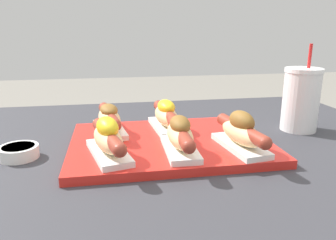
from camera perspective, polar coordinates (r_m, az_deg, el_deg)
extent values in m
cube|color=red|center=(0.74, 0.27, -4.07)|extent=(0.44, 0.32, 0.02)
cube|color=white|center=(0.66, -10.28, -5.59)|extent=(0.09, 0.16, 0.01)
ellipsoid|color=#E5C184|center=(0.65, -10.40, -3.28)|extent=(0.08, 0.14, 0.04)
cylinder|color=maroon|center=(0.64, -10.44, -2.68)|extent=(0.07, 0.17, 0.03)
sphere|color=maroon|center=(0.57, -8.39, -5.24)|extent=(0.03, 0.03, 0.03)
sphere|color=maroon|center=(0.72, -12.02, -0.68)|extent=(0.03, 0.03, 0.03)
ellipsoid|color=yellow|center=(0.64, -10.51, -1.20)|extent=(0.06, 0.08, 0.04)
cube|color=white|center=(0.67, 2.06, -4.95)|extent=(0.06, 0.16, 0.01)
ellipsoid|color=#E5C184|center=(0.66, 2.08, -2.67)|extent=(0.05, 0.14, 0.04)
cylinder|color=maroon|center=(0.66, 2.09, -2.08)|extent=(0.03, 0.17, 0.03)
sphere|color=maroon|center=(0.58, 3.67, -4.68)|extent=(0.03, 0.03, 0.03)
sphere|color=maroon|center=(0.74, 0.86, -0.04)|extent=(0.03, 0.03, 0.03)
ellipsoid|color=brown|center=(0.65, 2.10, -0.73)|extent=(0.04, 0.08, 0.03)
cube|color=white|center=(0.70, 12.45, -4.37)|extent=(0.08, 0.16, 0.01)
ellipsoid|color=#E5C184|center=(0.69, 12.58, -2.19)|extent=(0.07, 0.14, 0.04)
cylinder|color=maroon|center=(0.69, 12.62, -1.62)|extent=(0.05, 0.17, 0.03)
sphere|color=maroon|center=(0.62, 16.58, -3.87)|extent=(0.03, 0.03, 0.03)
sphere|color=maroon|center=(0.76, 9.40, 0.22)|extent=(0.03, 0.03, 0.03)
ellipsoid|color=brown|center=(0.68, 12.71, -0.17)|extent=(0.05, 0.08, 0.04)
cube|color=white|center=(0.80, -10.10, -1.64)|extent=(0.08, 0.16, 0.01)
ellipsoid|color=#E5C184|center=(0.79, -10.20, 0.29)|extent=(0.07, 0.14, 0.04)
cylinder|color=maroon|center=(0.79, -10.22, 0.79)|extent=(0.05, 0.17, 0.03)
sphere|color=maroon|center=(0.71, -9.11, -0.92)|extent=(0.03, 0.03, 0.03)
sphere|color=maroon|center=(0.87, -11.12, 2.18)|extent=(0.03, 0.03, 0.03)
ellipsoid|color=brown|center=(0.79, -10.27, 1.78)|extent=(0.05, 0.08, 0.03)
cube|color=white|center=(0.81, -0.31, -1.18)|extent=(0.07, 0.16, 0.01)
ellipsoid|color=#E5C184|center=(0.80, -0.31, 0.74)|extent=(0.06, 0.14, 0.04)
cylinder|color=maroon|center=(0.80, -0.31, 1.23)|extent=(0.04, 0.17, 0.03)
sphere|color=maroon|center=(0.72, 1.38, -0.45)|extent=(0.03, 0.03, 0.03)
sphere|color=maroon|center=(0.88, -1.69, 2.60)|extent=(0.03, 0.03, 0.03)
ellipsoid|color=yellow|center=(0.80, -0.31, 2.34)|extent=(0.05, 0.08, 0.03)
cylinder|color=white|center=(0.75, -24.53, -5.11)|extent=(0.08, 0.08, 0.03)
cylinder|color=yellow|center=(0.74, -24.60, -4.51)|extent=(0.06, 0.06, 0.01)
cylinder|color=white|center=(0.91, 22.10, 3.00)|extent=(0.09, 0.09, 0.15)
cylinder|color=white|center=(0.90, 22.63, 8.03)|extent=(0.09, 0.09, 0.01)
cylinder|color=red|center=(0.90, 23.49, 10.20)|extent=(0.01, 0.01, 0.06)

